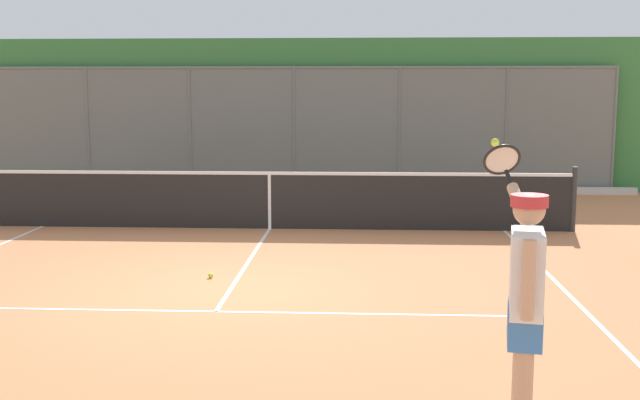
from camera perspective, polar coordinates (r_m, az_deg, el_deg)
name	(u,v)px	position (r m, az deg, el deg)	size (l,w,h in m)	color
ground_plane	(230,291)	(9.06, -6.73, -6.71)	(60.00, 60.00, 0.00)	#C67A4C
court_line_markings	(210,320)	(7.96, -8.17, -8.85)	(7.86, 8.84, 0.01)	white
fence_backdrop	(296,115)	(18.08, -1.78, 6.33)	(17.26, 1.37, 3.46)	slate
tennis_net	(270,199)	(12.84, -3.77, 0.04)	(10.10, 0.09, 1.07)	#2D2D2D
tennis_player	(525,295)	(5.32, 14.98, -6.87)	(0.33, 1.41, 1.95)	black
tennis_ball_mid_court	(211,275)	(9.67, -8.12, -5.57)	(0.07, 0.07, 0.07)	#C1D138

